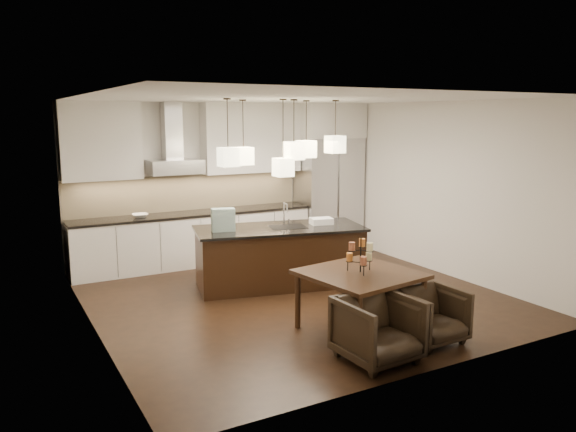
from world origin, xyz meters
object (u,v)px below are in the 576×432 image
island_body (280,257)px  dining_table (360,302)px  refrigerator (328,194)px  armchair_left (378,329)px  armchair_right (431,315)px

island_body → dining_table: 2.13m
refrigerator → dining_table: 4.45m
dining_table → refrigerator: bearing=53.7°
island_body → armchair_left: 2.95m
island_body → dining_table: bearing=-78.0°
armchair_left → armchair_right: 0.87m
dining_table → armchair_left: (-0.34, -0.79, -0.02)m
dining_table → island_body: bearing=80.4°
dining_table → armchair_left: dining_table is taller
island_body → armchair_right: size_ratio=3.57×
island_body → dining_table: (-0.04, -2.13, -0.07)m
refrigerator → dining_table: (-2.05, -3.88, -0.71)m
refrigerator → armchair_left: 5.30m
dining_table → armchair_left: 0.86m
armchair_left → armchair_right: armchair_left is taller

